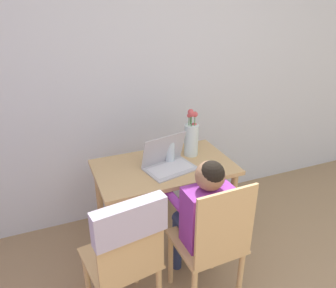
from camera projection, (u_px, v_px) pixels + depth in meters
wall_back at (164, 75)px, 2.77m from camera, size 6.40×0.05×2.50m
dining_table at (164, 179)px, 2.45m from camera, size 1.01×0.60×0.73m
chair_occupied at (212, 244)px, 2.01m from camera, size 0.41×0.41×0.94m
chair_spare at (127, 246)px, 1.78m from camera, size 0.46×0.48×0.95m
person_seated at (203, 211)px, 2.05m from camera, size 0.32×0.43×1.03m
laptop at (168, 161)px, 2.35m from camera, size 0.39×0.31×0.24m
flower_vase at (191, 137)px, 2.51m from camera, size 0.11×0.11×0.37m
water_bottle at (170, 151)px, 2.43m from camera, size 0.07×0.07×0.18m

